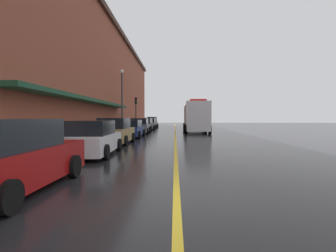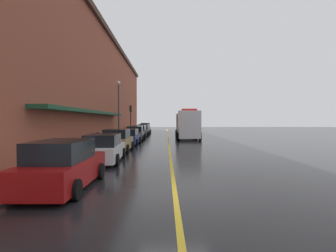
% 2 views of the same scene
% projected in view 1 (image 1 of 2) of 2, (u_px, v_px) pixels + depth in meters
% --- Properties ---
extents(ground_plane, '(112.00, 112.00, 0.00)m').
position_uv_depth(ground_plane, '(175.00, 132.00, 30.08)').
color(ground_plane, black).
extents(sidewalk_left, '(2.40, 70.00, 0.15)m').
position_uv_depth(sidewalk_left, '(124.00, 131.00, 30.24)').
color(sidewalk_left, '#ADA8A0').
rests_on(sidewalk_left, ground).
extents(lane_center_stripe, '(0.16, 70.00, 0.01)m').
position_uv_depth(lane_center_stripe, '(175.00, 132.00, 30.08)').
color(lane_center_stripe, gold).
rests_on(lane_center_stripe, ground).
extents(brick_building_left, '(11.80, 64.00, 13.43)m').
position_uv_depth(brick_building_left, '(66.00, 75.00, 29.20)').
color(brick_building_left, brown).
rests_on(brick_building_left, ground).
extents(parked_car_0, '(2.05, 4.63, 1.70)m').
position_uv_depth(parked_car_0, '(9.00, 158.00, 5.83)').
color(parked_car_0, maroon).
rests_on(parked_car_0, ground).
extents(parked_car_1, '(2.22, 4.64, 1.59)m').
position_uv_depth(parked_car_1, '(92.00, 139.00, 11.62)').
color(parked_car_1, silver).
rests_on(parked_car_1, ground).
extents(parked_car_2, '(2.15, 4.13, 1.70)m').
position_uv_depth(parked_car_2, '(115.00, 132.00, 16.73)').
color(parked_car_2, '#A5844C').
rests_on(parked_car_2, ground).
extents(parked_car_3, '(2.10, 4.66, 1.53)m').
position_uv_depth(parked_car_3, '(131.00, 129.00, 22.34)').
color(parked_car_3, navy).
rests_on(parked_car_3, ground).
extents(parked_car_4, '(2.20, 4.48, 1.67)m').
position_uv_depth(parked_car_4, '(140.00, 126.00, 28.11)').
color(parked_car_4, '#595B60').
rests_on(parked_car_4, ground).
extents(parked_car_5, '(2.12, 4.94, 1.66)m').
position_uv_depth(parked_car_5, '(146.00, 125.00, 33.82)').
color(parked_car_5, black).
rests_on(parked_car_5, ground).
extents(parked_car_6, '(2.07, 4.27, 1.72)m').
position_uv_depth(parked_car_6, '(150.00, 124.00, 39.80)').
color(parked_car_6, '#2D5133').
rests_on(parked_car_6, ground).
extents(parked_car_7, '(2.06, 4.34, 1.86)m').
position_uv_depth(parked_car_7, '(152.00, 123.00, 44.76)').
color(parked_car_7, silver).
rests_on(parked_car_7, ground).
extents(box_truck, '(2.86, 8.76, 3.70)m').
position_uv_depth(box_truck, '(196.00, 117.00, 29.91)').
color(box_truck, silver).
rests_on(box_truck, ground).
extents(parking_meter_0, '(0.14, 0.18, 1.33)m').
position_uv_depth(parking_meter_0, '(129.00, 123.00, 28.92)').
color(parking_meter_0, '#4C4C51').
rests_on(parking_meter_0, sidewalk_left).
extents(parking_meter_1, '(0.14, 0.18, 1.33)m').
position_uv_depth(parking_meter_1, '(140.00, 122.00, 37.84)').
color(parking_meter_1, '#4C4C51').
rests_on(parking_meter_1, sidewalk_left).
extents(parking_meter_2, '(0.14, 0.18, 1.33)m').
position_uv_depth(parking_meter_2, '(92.00, 128.00, 16.17)').
color(parking_meter_2, '#4C4C51').
rests_on(parking_meter_2, sidewalk_left).
extents(parking_meter_3, '(0.14, 0.18, 1.33)m').
position_uv_depth(parking_meter_3, '(133.00, 123.00, 32.24)').
color(parking_meter_3, '#4C4C51').
rests_on(parking_meter_3, sidewalk_left).
extents(parking_meter_4, '(0.14, 0.18, 1.33)m').
position_uv_depth(parking_meter_4, '(131.00, 123.00, 30.84)').
color(parking_meter_4, '#4C4C51').
rests_on(parking_meter_4, sidewalk_left).
extents(street_lamp_left, '(0.44, 0.44, 6.94)m').
position_uv_depth(street_lamp_left, '(122.00, 94.00, 28.12)').
color(street_lamp_left, '#33383D').
rests_on(street_lamp_left, sidewalk_left).
extents(traffic_light_near, '(0.38, 0.36, 4.30)m').
position_uv_depth(traffic_light_near, '(136.00, 107.00, 33.95)').
color(traffic_light_near, '#232326').
rests_on(traffic_light_near, sidewalk_left).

